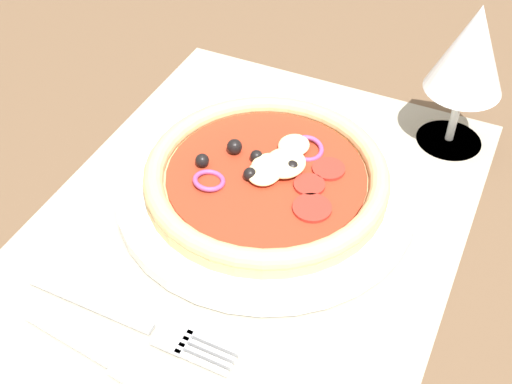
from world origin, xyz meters
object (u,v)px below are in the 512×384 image
Objects in this scene: fork at (139,324)px; pizza at (266,175)px; wine_glass at (471,52)px; plate at (265,190)px; knife at (136,374)px.

pizza is at bearing 81.41° from fork.
plate is at bearing -41.44° from wine_glass.
knife is (20.61, -0.75, -2.15)cm from pizza.
wine_glass is (-14.96, 13.21, 9.24)cm from plate.
plate is 17.07cm from fork.
knife is at bearing -2.00° from plate.
plate is at bearing 94.44° from knife.
plate is 1.23× the size of pizza.
fork is at bearing -9.30° from plate.
pizza is (-0.04, 0.03, 1.75)cm from plate.
pizza is at bearing -41.45° from wine_glass.
fork is (16.89, -2.79, -2.18)cm from pizza.
knife is (20.56, -0.72, -0.40)cm from plate.
wine_glass is at bearing 75.03° from knife.
plate is at bearing 81.49° from fork.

